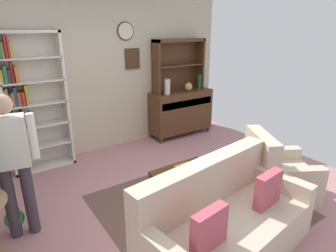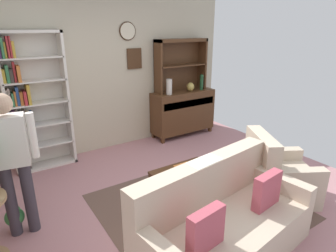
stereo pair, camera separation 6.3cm
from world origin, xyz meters
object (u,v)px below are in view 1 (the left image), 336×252
Objects in this scene: sideboard at (181,111)px; sideboard_hutch at (178,58)px; vase_tall at (167,87)px; person_reading at (12,158)px; bottle_wine at (199,82)px; vase_round at (188,87)px; book_stack at (184,168)px; armchair_floral at (277,176)px; potted_plant_small at (15,220)px; bookshelf at (30,104)px; couch_floral at (224,224)px; coffee_table at (185,176)px.

sideboard_hutch is (0.00, 0.11, 1.05)m from sideboard.
vase_tall is 0.19× the size of person_reading.
bottle_wine is 0.20× the size of person_reading.
vase_round is (0.13, -0.07, 0.50)m from sideboard.
book_stack is (-1.42, -1.97, -0.04)m from sideboard.
vase_round is at bearing 79.64° from armchair_floral.
vase_round is at bearing -53.52° from sideboard_hutch.
person_reading reaches higher than sideboard.
potted_plant_small is (-3.30, -1.41, -0.35)m from sideboard.
vase_tall is (-0.39, -0.08, 0.56)m from sideboard.
vase_tall is (2.36, -0.17, 0.01)m from bookshelf.
book_stack is at bearing -129.17° from vase_round.
sideboard is at bearing 23.14° from potted_plant_small.
vase_round reaches higher than couch_floral.
sideboard_hutch reaches higher than sideboard.
sideboard_hutch is 2.74m from book_stack.
bookshelf is 2.62× the size of coffee_table.
bottle_wine reaches higher than potted_plant_small.
vase_tall is 2.24m from coffee_table.
armchair_floral reaches higher than potted_plant_small.
armchair_floral is 3.15m from person_reading.
bookshelf is 2.52m from book_stack.
bottle_wine is (0.78, -0.01, 0.01)m from vase_tall.
bottle_wine is 1.41× the size of book_stack.
bookshelf reaches higher than book_stack.
coffee_table is at bearing -125.43° from sideboard.
potted_plant_small is 1.28× the size of book_stack.
bookshelf is 3.67m from armchair_floral.
armchair_floral is 1.31× the size of coffee_table.
couch_floral is at bearing -41.17° from person_reading.
bookshelf is 3.15m from bottle_wine.
bottle_wine reaches higher than armchair_floral.
sideboard_hutch is at bearing 24.72° from potted_plant_small.
bottle_wine is 4.02m from potted_plant_small.
couch_floral is at bearing -69.04° from bookshelf.
vase_round is at bearing 58.17° from couch_floral.
couch_floral is at bearing -165.79° from armchair_floral.
couch_floral is at bearing -125.72° from bottle_wine.
bookshelf reaches higher than vase_tall.
bottle_wine is at bearing 19.70° from potted_plant_small.
bottle_wine is (0.39, -0.20, -0.49)m from sideboard_hutch.
bookshelf is at bearing 176.00° from vase_tall.
sideboard is at bearing 54.20° from book_stack.
bookshelf is at bearing -179.50° from sideboard_hutch.
person_reading reaches higher than vase_round.
vase_round is 3.64m from person_reading.
person_reading is at bearing -153.74° from vase_tall.
book_stack is (1.33, -2.06, -0.58)m from bookshelf.
bottle_wine reaches higher than coffee_table.
armchair_floral is at bearing -97.24° from sideboard.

